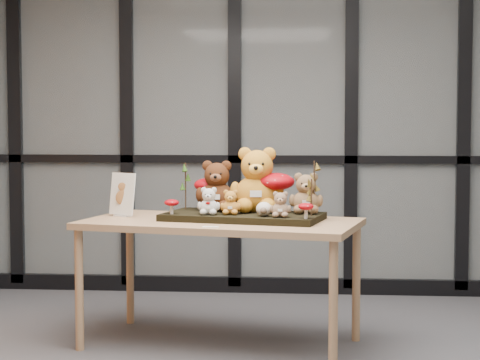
# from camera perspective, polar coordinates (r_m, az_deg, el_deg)

# --- Properties ---
(room_shell) EXTENTS (5.00, 5.00, 5.00)m
(room_shell) POSITION_cam_1_polar(r_m,az_deg,el_deg) (4.28, 2.75, 8.29)
(room_shell) COLOR #ACA9A2
(room_shell) RESTS_ON floor
(glass_partition) EXTENTS (4.90, 0.06, 2.78)m
(glass_partition) POSITION_cam_1_polar(r_m,az_deg,el_deg) (6.73, 3.48, 4.49)
(glass_partition) COLOR #2D383F
(glass_partition) RESTS_ON floor
(display_table) EXTENTS (1.75, 1.15, 0.76)m
(display_table) POSITION_cam_1_polar(r_m,az_deg,el_deg) (5.19, -1.29, -3.39)
(display_table) COLOR tan
(display_table) RESTS_ON floor
(diorama_tray) EXTENTS (1.01, 0.66, 0.04)m
(diorama_tray) POSITION_cam_1_polar(r_m,az_deg,el_deg) (5.20, 0.19, -2.42)
(diorama_tray) COLOR black
(diorama_tray) RESTS_ON display_table
(bear_pooh_yellow) EXTENTS (0.39, 0.36, 0.43)m
(bear_pooh_yellow) POSITION_cam_1_polar(r_m,az_deg,el_deg) (5.28, 1.13, 0.24)
(bear_pooh_yellow) COLOR orange
(bear_pooh_yellow) RESTS_ON diorama_tray
(bear_brown_medium) EXTENTS (0.31, 0.29, 0.34)m
(bear_brown_medium) POSITION_cam_1_polar(r_m,az_deg,el_deg) (5.33, -1.53, -0.22)
(bear_brown_medium) COLOR #46220F
(bear_brown_medium) RESTS_ON diorama_tray
(bear_tan_back) EXTENTS (0.24, 0.23, 0.27)m
(bear_tan_back) POSITION_cam_1_polar(r_m,az_deg,el_deg) (5.21, 4.36, -0.73)
(bear_tan_back) COLOR brown
(bear_tan_back) RESTS_ON diorama_tray
(bear_small_yellow) EXTENTS (0.15, 0.14, 0.16)m
(bear_small_yellow) POSITION_cam_1_polar(r_m,az_deg,el_deg) (5.13, -0.62, -1.38)
(bear_small_yellow) COLOR orange
(bear_small_yellow) RESTS_ON diorama_tray
(bear_white_bow) EXTENTS (0.16, 0.15, 0.18)m
(bear_white_bow) POSITION_cam_1_polar(r_m,az_deg,el_deg) (5.13, -2.06, -1.29)
(bear_white_bow) COLOR silver
(bear_white_bow) RESTS_ON diorama_tray
(bear_beige_small) EXTENTS (0.15, 0.14, 0.16)m
(bear_beige_small) POSITION_cam_1_polar(r_m,az_deg,el_deg) (4.99, 2.67, -1.52)
(bear_beige_small) COLOR #957256
(bear_beige_small) RESTS_ON diorama_tray
(plush_cream_hedgehog) EXTENTS (0.08, 0.08, 0.09)m
(plush_cream_hedgehog) POSITION_cam_1_polar(r_m,az_deg,el_deg) (5.04, 1.58, -1.87)
(plush_cream_hedgehog) COLOR white
(plush_cream_hedgehog) RESTS_ON diorama_tray
(mushroom_back_left) EXTENTS (0.20, 0.20, 0.22)m
(mushroom_back_left) POSITION_cam_1_polar(r_m,az_deg,el_deg) (5.42, -2.00, -0.79)
(mushroom_back_left) COLOR #99040D
(mushroom_back_left) RESTS_ON diorama_tray
(mushroom_back_right) EXTENTS (0.24, 0.24, 0.26)m
(mushroom_back_right) POSITION_cam_1_polar(r_m,az_deg,el_deg) (5.28, 2.32, -0.68)
(mushroom_back_right) COLOR #99040D
(mushroom_back_right) RESTS_ON diorama_tray
(mushroom_front_left) EXTENTS (0.09, 0.09, 0.10)m
(mushroom_front_left) POSITION_cam_1_polar(r_m,az_deg,el_deg) (5.17, -4.51, -1.70)
(mushroom_front_left) COLOR #99040D
(mushroom_front_left) RESTS_ON diorama_tray
(mushroom_front_right) EXTENTS (0.09, 0.09, 0.10)m
(mushroom_front_right) POSITION_cam_1_polar(r_m,az_deg,el_deg) (4.93, 4.35, -1.97)
(mushroom_front_right) COLOR #99040D
(mushroom_front_right) RESTS_ON diorama_tray
(sprig_green_far_left) EXTENTS (0.05, 0.05, 0.29)m
(sprig_green_far_left) POSITION_cam_1_polar(r_m,az_deg,el_deg) (5.44, -3.59, -0.39)
(sprig_green_far_left) COLOR #143A0D
(sprig_green_far_left) RESTS_ON diorama_tray
(sprig_green_mid_left) EXTENTS (0.05, 0.05, 0.25)m
(sprig_green_mid_left) POSITION_cam_1_polar(r_m,az_deg,el_deg) (5.43, -1.92, -0.61)
(sprig_green_mid_left) COLOR #143A0D
(sprig_green_mid_left) RESTS_ON diorama_tray
(sprig_dry_far_right) EXTENTS (0.05, 0.05, 0.32)m
(sprig_dry_far_right) POSITION_cam_1_polar(r_m,az_deg,el_deg) (5.18, 4.89, -0.49)
(sprig_dry_far_right) COLOR brown
(sprig_dry_far_right) RESTS_ON diorama_tray
(sprig_dry_mid_right) EXTENTS (0.05, 0.05, 0.22)m
(sprig_dry_mid_right) POSITION_cam_1_polar(r_m,az_deg,el_deg) (5.06, 4.71, -1.15)
(sprig_dry_mid_right) COLOR brown
(sprig_dry_mid_right) RESTS_ON diorama_tray
(sprig_green_centre) EXTENTS (0.05, 0.05, 0.17)m
(sprig_green_centre) POSITION_cam_1_polar(r_m,az_deg,el_deg) (5.38, 0.19, -1.07)
(sprig_green_centre) COLOR #143A0D
(sprig_green_centre) RESTS_ON diorama_tray
(sign_holder) EXTENTS (0.19, 0.13, 0.27)m
(sign_holder) POSITION_cam_1_polar(r_m,az_deg,el_deg) (5.43, -7.73, -1.08)
(sign_holder) COLOR silver
(sign_holder) RESTS_ON display_table
(label_card) EXTENTS (0.09, 0.03, 0.00)m
(label_card) POSITION_cam_1_polar(r_m,az_deg,el_deg) (4.87, -1.95, -3.09)
(label_card) COLOR white
(label_card) RESTS_ON display_table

